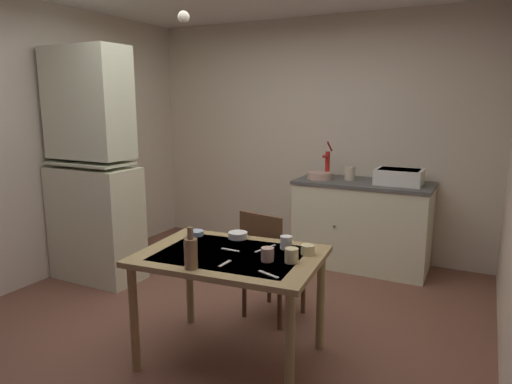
{
  "coord_description": "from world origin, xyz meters",
  "views": [
    {
      "loc": [
        1.76,
        -2.71,
        1.69
      ],
      "look_at": [
        0.28,
        0.21,
        1.04
      ],
      "focal_mm": 31.94,
      "sensor_mm": 36.0,
      "label": 1
    }
  ],
  "objects_px": {
    "teacup_mint": "(267,254)",
    "hand_pump": "(327,162)",
    "serving_bowl_wide": "(196,233)",
    "glass_bottle": "(191,252)",
    "chair_far_side": "(269,262)",
    "sink_basin": "(399,177)",
    "dining_table": "(231,267)",
    "mixing_bowl_counter": "(320,176)",
    "hutch_cabinet": "(93,175)"
  },
  "relations": [
    {
      "from": "dining_table",
      "to": "teacup_mint",
      "type": "height_order",
      "value": "teacup_mint"
    },
    {
      "from": "glass_bottle",
      "to": "chair_far_side",
      "type": "bearing_deg",
      "value": 87.31
    },
    {
      "from": "hutch_cabinet",
      "to": "sink_basin",
      "type": "bearing_deg",
      "value": 30.48
    },
    {
      "from": "mixing_bowl_counter",
      "to": "teacup_mint",
      "type": "height_order",
      "value": "mixing_bowl_counter"
    },
    {
      "from": "teacup_mint",
      "to": "glass_bottle",
      "type": "xyz_separation_m",
      "value": [
        -0.34,
        -0.31,
        0.06
      ]
    },
    {
      "from": "hutch_cabinet",
      "to": "sink_basin",
      "type": "height_order",
      "value": "hutch_cabinet"
    },
    {
      "from": "mixing_bowl_counter",
      "to": "hand_pump",
      "type": "bearing_deg",
      "value": 63.84
    },
    {
      "from": "serving_bowl_wide",
      "to": "teacup_mint",
      "type": "height_order",
      "value": "teacup_mint"
    },
    {
      "from": "glass_bottle",
      "to": "hutch_cabinet",
      "type": "bearing_deg",
      "value": 151.13
    },
    {
      "from": "sink_basin",
      "to": "hand_pump",
      "type": "distance_m",
      "value": 0.76
    },
    {
      "from": "chair_far_side",
      "to": "hand_pump",
      "type": "bearing_deg",
      "value": 92.23
    },
    {
      "from": "mixing_bowl_counter",
      "to": "teacup_mint",
      "type": "bearing_deg",
      "value": -79.18
    },
    {
      "from": "teacup_mint",
      "to": "glass_bottle",
      "type": "relative_size",
      "value": 0.34
    },
    {
      "from": "sink_basin",
      "to": "hand_pump",
      "type": "relative_size",
      "value": 1.13
    },
    {
      "from": "serving_bowl_wide",
      "to": "hutch_cabinet",
      "type": "bearing_deg",
      "value": 163.68
    },
    {
      "from": "sink_basin",
      "to": "serving_bowl_wide",
      "type": "bearing_deg",
      "value": -119.76
    },
    {
      "from": "serving_bowl_wide",
      "to": "hand_pump",
      "type": "bearing_deg",
      "value": 80.04
    },
    {
      "from": "sink_basin",
      "to": "serving_bowl_wide",
      "type": "relative_size",
      "value": 3.84
    },
    {
      "from": "hutch_cabinet",
      "to": "hand_pump",
      "type": "relative_size",
      "value": 5.59
    },
    {
      "from": "sink_basin",
      "to": "glass_bottle",
      "type": "xyz_separation_m",
      "value": [
        -0.73,
        -2.48,
        -0.14
      ]
    },
    {
      "from": "glass_bottle",
      "to": "teacup_mint",
      "type": "bearing_deg",
      "value": 42.4
    },
    {
      "from": "mixing_bowl_counter",
      "to": "chair_far_side",
      "type": "bearing_deg",
      "value": -85.78
    },
    {
      "from": "dining_table",
      "to": "chair_far_side",
      "type": "distance_m",
      "value": 0.66
    },
    {
      "from": "teacup_mint",
      "to": "serving_bowl_wide",
      "type": "bearing_deg",
      "value": 159.94
    },
    {
      "from": "mixing_bowl_counter",
      "to": "teacup_mint",
      "type": "distance_m",
      "value": 2.16
    },
    {
      "from": "serving_bowl_wide",
      "to": "mixing_bowl_counter",
      "type": "bearing_deg",
      "value": 80.94
    },
    {
      "from": "hutch_cabinet",
      "to": "chair_far_side",
      "type": "xyz_separation_m",
      "value": [
        1.84,
        -0.02,
        -0.55
      ]
    },
    {
      "from": "hand_pump",
      "to": "dining_table",
      "type": "distance_m",
      "value": 2.23
    },
    {
      "from": "dining_table",
      "to": "serving_bowl_wide",
      "type": "distance_m",
      "value": 0.5
    },
    {
      "from": "teacup_mint",
      "to": "chair_far_side",
      "type": "bearing_deg",
      "value": 114.18
    },
    {
      "from": "mixing_bowl_counter",
      "to": "dining_table",
      "type": "relative_size",
      "value": 0.21
    },
    {
      "from": "hutch_cabinet",
      "to": "teacup_mint",
      "type": "distance_m",
      "value": 2.26
    },
    {
      "from": "teacup_mint",
      "to": "hand_pump",
      "type": "bearing_deg",
      "value": 99.19
    },
    {
      "from": "mixing_bowl_counter",
      "to": "chair_far_side",
      "type": "distance_m",
      "value": 1.53
    },
    {
      "from": "hutch_cabinet",
      "to": "sink_basin",
      "type": "relative_size",
      "value": 4.95
    },
    {
      "from": "hutch_cabinet",
      "to": "teacup_mint",
      "type": "bearing_deg",
      "value": -17.56
    },
    {
      "from": "hutch_cabinet",
      "to": "glass_bottle",
      "type": "relative_size",
      "value": 8.78
    },
    {
      "from": "mixing_bowl_counter",
      "to": "glass_bottle",
      "type": "xyz_separation_m",
      "value": [
        0.06,
        -2.43,
        -0.09
      ]
    },
    {
      "from": "serving_bowl_wide",
      "to": "teacup_mint",
      "type": "bearing_deg",
      "value": -20.06
    },
    {
      "from": "chair_far_side",
      "to": "serving_bowl_wide",
      "type": "distance_m",
      "value": 0.64
    },
    {
      "from": "hand_pump",
      "to": "chair_far_side",
      "type": "bearing_deg",
      "value": -87.77
    },
    {
      "from": "hand_pump",
      "to": "glass_bottle",
      "type": "distance_m",
      "value": 2.53
    },
    {
      "from": "dining_table",
      "to": "chair_far_side",
      "type": "xyz_separation_m",
      "value": [
        -0.02,
        0.64,
        -0.18
      ]
    },
    {
      "from": "mixing_bowl_counter",
      "to": "glass_bottle",
      "type": "relative_size",
      "value": 1.05
    },
    {
      "from": "dining_table",
      "to": "serving_bowl_wide",
      "type": "bearing_deg",
      "value": 151.31
    },
    {
      "from": "chair_far_side",
      "to": "glass_bottle",
      "type": "height_order",
      "value": "glass_bottle"
    },
    {
      "from": "dining_table",
      "to": "teacup_mint",
      "type": "distance_m",
      "value": 0.3
    },
    {
      "from": "hutch_cabinet",
      "to": "glass_bottle",
      "type": "height_order",
      "value": "hutch_cabinet"
    },
    {
      "from": "mixing_bowl_counter",
      "to": "hutch_cabinet",
      "type": "bearing_deg",
      "value": -140.31
    },
    {
      "from": "hutch_cabinet",
      "to": "teacup_mint",
      "type": "height_order",
      "value": "hutch_cabinet"
    }
  ]
}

